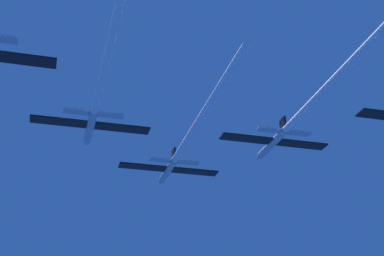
% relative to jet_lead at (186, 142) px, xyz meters
% --- Properties ---
extents(jet_lead, '(21.11, 59.36, 3.50)m').
position_rel_jet_lead_xyz_m(jet_lead, '(0.00, 0.00, 0.00)').
color(jet_lead, '#B2BAC6').
extents(jet_left_wing, '(21.11, 53.48, 3.50)m').
position_rel_jet_lead_xyz_m(jet_left_wing, '(-18.04, -14.71, 0.38)').
color(jet_left_wing, '#B2BAC6').
extents(jet_right_wing, '(21.11, 56.93, 3.50)m').
position_rel_jet_lead_xyz_m(jet_right_wing, '(16.60, -16.95, 0.62)').
color(jet_right_wing, '#B2BAC6').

